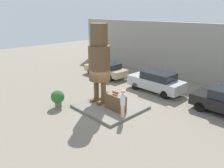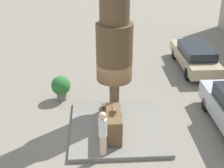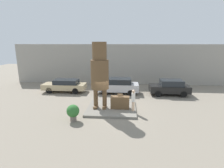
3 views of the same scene
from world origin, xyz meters
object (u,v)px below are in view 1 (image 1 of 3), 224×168
(giant_suitcase, at_px, (115,102))
(tourist, at_px, (123,103))
(parked_car_tan, at_px, (106,69))
(parked_car_silver, at_px, (156,81))
(planter_pot, at_px, (58,98))
(statue_figure, at_px, (99,58))

(giant_suitcase, distance_m, tourist, 1.22)
(tourist, bearing_deg, giant_suitcase, 157.31)
(tourist, bearing_deg, parked_car_tan, 143.70)
(parked_car_silver, bearing_deg, tourist, 104.91)
(parked_car_tan, height_order, parked_car_silver, parked_car_silver)
(giant_suitcase, bearing_deg, parked_car_silver, 94.58)
(giant_suitcase, height_order, tourist, tourist)
(parked_car_tan, height_order, planter_pot, parked_car_tan)
(giant_suitcase, distance_m, parked_car_tan, 8.15)
(parked_car_tan, xyz_separation_m, parked_car_silver, (6.00, 0.02, 0.08))
(tourist, xyz_separation_m, planter_pot, (-4.29, -1.82, -0.42))
(statue_figure, height_order, parked_car_silver, statue_figure)
(statue_figure, distance_m, parked_car_tan, 7.29)
(giant_suitcase, distance_m, parked_car_silver, 5.08)
(giant_suitcase, xyz_separation_m, parked_car_tan, (-6.40, 5.04, 0.08))
(statue_figure, height_order, tourist, statue_figure)
(planter_pot, bearing_deg, parked_car_silver, 68.87)
(tourist, distance_m, parked_car_tan, 9.27)
(statue_figure, distance_m, tourist, 3.52)
(statue_figure, relative_size, parked_car_silver, 1.18)
(giant_suitcase, xyz_separation_m, parked_car_silver, (-0.40, 5.06, 0.17))
(parked_car_silver, distance_m, planter_pot, 7.85)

